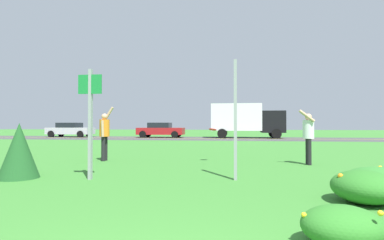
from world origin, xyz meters
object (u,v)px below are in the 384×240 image
object	(u,v)px
sign_post_near_path	(90,112)
box_truck_black	(246,119)
sign_post_by_roadside	(235,120)
person_catcher_white_shirt	(308,134)
person_thrower_orange_shirt	(105,132)
frisbee_red	(213,130)
car_red_center_left	(161,130)
car_silver_leftmost	(70,130)

from	to	relation	value
sign_post_near_path	box_truck_black	size ratio (longest dim) A/B	0.38
sign_post_by_roadside	person_catcher_white_shirt	distance (m)	3.75
person_thrower_orange_shirt	person_catcher_white_shirt	size ratio (longest dim) A/B	1.10
box_truck_black	person_thrower_orange_shirt	bearing A→B (deg)	-106.72
sign_post_near_path	person_catcher_white_shirt	world-z (taller)	sign_post_near_path
frisbee_red	sign_post_by_roadside	bearing A→B (deg)	-77.28
sign_post_by_roadside	person_thrower_orange_shirt	xyz separation A→B (m)	(-4.48, 3.05, -0.38)
person_thrower_orange_shirt	car_red_center_left	bearing A→B (deg)	97.80
box_truck_black	car_red_center_left	bearing A→B (deg)	180.00
person_catcher_white_shirt	car_red_center_left	distance (m)	21.07
sign_post_by_roadside	box_truck_black	xyz separation A→B (m)	(1.16, 21.82, 0.43)
frisbee_red	box_truck_black	world-z (taller)	box_truck_black
person_thrower_orange_shirt	box_truck_black	xyz separation A→B (m)	(5.64, 18.77, 0.81)
person_catcher_white_shirt	frisbee_red	size ratio (longest dim) A/B	6.48
car_silver_leftmost	box_truck_black	bearing A→B (deg)	-0.00
sign_post_by_roadside	car_red_center_left	xyz separation A→B (m)	(-7.05, 21.82, -0.63)
frisbee_red	person_thrower_orange_shirt	bearing A→B (deg)	-177.01
car_red_center_left	box_truck_black	size ratio (longest dim) A/B	0.67
person_thrower_orange_shirt	person_catcher_white_shirt	bearing A→B (deg)	-0.93
car_silver_leftmost	box_truck_black	distance (m)	17.68
person_catcher_white_shirt	frisbee_red	world-z (taller)	person_catcher_white_shirt
sign_post_by_roadside	car_silver_leftmost	xyz separation A→B (m)	(-16.49, 21.82, -0.63)
box_truck_black	sign_post_near_path	bearing A→B (deg)	-101.34
car_red_center_left	box_truck_black	bearing A→B (deg)	-0.00
sign_post_by_roadside	box_truck_black	world-z (taller)	box_truck_black
sign_post_by_roadside	frisbee_red	size ratio (longest dim) A/B	10.29
person_thrower_orange_shirt	car_red_center_left	world-z (taller)	person_thrower_orange_shirt
person_catcher_white_shirt	car_silver_leftmost	world-z (taller)	person_catcher_white_shirt
sign_post_by_roadside	person_thrower_orange_shirt	size ratio (longest dim) A/B	1.45
car_red_center_left	car_silver_leftmost	bearing A→B (deg)	180.00
car_silver_leftmost	person_thrower_orange_shirt	bearing A→B (deg)	-57.40
car_red_center_left	box_truck_black	xyz separation A→B (m)	(8.21, -0.00, 1.06)
sign_post_near_path	person_catcher_white_shirt	distance (m)	6.54
person_catcher_white_shirt	box_truck_black	bearing A→B (deg)	93.43
frisbee_red	box_truck_black	size ratio (longest dim) A/B	0.04
car_silver_leftmost	car_red_center_left	distance (m)	9.44
sign_post_near_path	box_truck_black	distance (m)	22.67
sign_post_near_path	sign_post_by_roadside	size ratio (longest dim) A/B	0.92
sign_post_by_roadside	box_truck_black	size ratio (longest dim) A/B	0.41
sign_post_near_path	sign_post_by_roadside	xyz separation A→B (m)	(3.30, 0.40, -0.16)
person_catcher_white_shirt	car_silver_leftmost	distance (m)	26.63
sign_post_near_path	person_thrower_orange_shirt	world-z (taller)	sign_post_near_path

